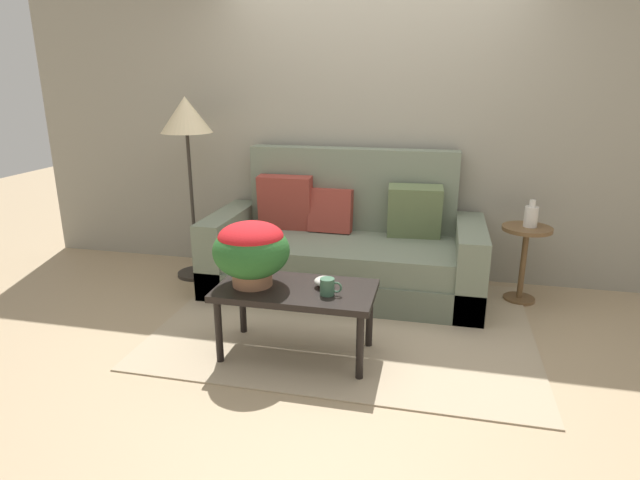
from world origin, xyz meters
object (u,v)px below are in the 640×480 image
side_table (525,250)px  snack_bowl (324,281)px  coffee_mug (328,287)px  table_vase (531,216)px  potted_plant (251,249)px  coffee_table (296,296)px  couch (345,249)px  floor_lamp (187,127)px

side_table → snack_bowl: side_table is taller
coffee_mug → snack_bowl: 0.13m
snack_bowl → table_vase: 1.81m
potted_plant → coffee_mug: size_ratio=3.54×
coffee_table → snack_bowl: 0.20m
couch → potted_plant: bearing=-107.5°
coffee_table → snack_bowl: (0.17, 0.05, 0.09)m
floor_lamp → potted_plant: (0.98, -1.19, -0.62)m
table_vase → coffee_mug: bearing=-135.2°
coffee_table → table_vase: 1.99m
couch → snack_bowl: 1.14m
coffee_table → side_table: bearing=39.1°
side_table → coffee_mug: side_table is taller
couch → floor_lamp: floor_lamp is taller
couch → floor_lamp: (-1.35, 0.00, 0.98)m
potted_plant → couch: bearing=72.5°
potted_plant → side_table: bearing=34.8°
floor_lamp → potted_plant: floor_lamp is taller
coffee_table → coffee_mug: size_ratio=7.33×
couch → coffee_table: size_ratio=2.24×
floor_lamp → potted_plant: bearing=-50.6°
floor_lamp → couch: bearing=-0.1°
side_table → coffee_mug: bearing=-135.0°
coffee_table → table_vase: bearing=39.0°
side_table → table_vase: bearing=27.3°
couch → coffee_table: 1.18m
coffee_table → snack_bowl: bearing=16.4°
coffee_table → floor_lamp: size_ratio=0.63×
coffee_table → table_vase: size_ratio=4.68×
coffee_table → snack_bowl: snack_bowl is taller
side_table → coffee_mug: (-1.29, -1.29, 0.09)m
coffee_table → floor_lamp: (-1.25, 1.18, 0.91)m
couch → snack_bowl: couch is taller
snack_bowl → floor_lamp: bearing=141.7°
side_table → potted_plant: (-1.79, -1.24, 0.28)m
couch → table_vase: size_ratio=10.50×
floor_lamp → snack_bowl: (1.43, -1.13, -0.82)m
floor_lamp → table_vase: bearing=1.3°
floor_lamp → table_vase: 2.85m
table_vase → potted_plant: bearing=-145.3°
side_table → floor_lamp: 2.91m
table_vase → coffee_table: bearing=-141.0°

